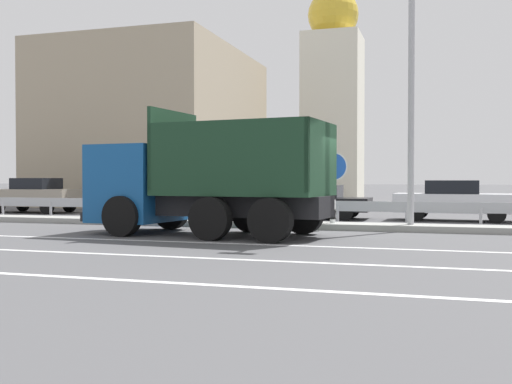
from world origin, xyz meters
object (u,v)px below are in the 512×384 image
dump_truck (184,188)px  church_tower (333,98)px  parked_car_3 (314,201)px  median_road_sign (333,187)px  parked_car_4 (456,200)px  parked_car_1 (35,195)px  street_lamp_1 (411,64)px  parked_car_2 (153,200)px

dump_truck → church_tower: bearing=6.0°
parked_car_3 → median_road_sign: bearing=-162.0°
parked_car_4 → church_tower: bearing=-152.7°
parked_car_1 → parked_car_3: parked_car_1 is taller
median_road_sign → church_tower: 21.90m
street_lamp_1 → church_tower: 21.91m
street_lamp_1 → parked_car_3: bearing=128.9°
parked_car_2 → parked_car_1: bearing=79.4°
dump_truck → church_tower: 24.29m
dump_truck → parked_car_2: (-4.35, 6.75, -0.57)m
parked_car_1 → parked_car_4: (17.49, -0.01, -0.04)m
parked_car_1 → parked_car_3: (12.49, -0.28, -0.12)m
parked_car_2 → parked_car_3: size_ratio=1.07×
street_lamp_1 → parked_car_1: size_ratio=2.13×
dump_truck → median_road_sign: (3.52, 2.77, 0.00)m
street_lamp_1 → parked_car_3: 7.13m
street_lamp_1 → parked_car_4: (1.32, 4.84, -3.97)m
parked_car_1 → parked_car_4: 17.49m
parked_car_1 → median_road_sign: bearing=-108.7°
dump_truck → parked_car_2: size_ratio=1.46×
median_road_sign → parked_car_2: median_road_sign is taller
parked_car_1 → parked_car_4: size_ratio=0.92×
parked_car_2 → church_tower: size_ratio=0.31×
street_lamp_1 → parked_car_2: (-10.08, 4.11, -4.04)m
parked_car_3 → church_tower: 17.66m
street_lamp_1 → dump_truck: bearing=-155.2°
median_road_sign → parked_car_2: (-7.87, 3.99, -0.58)m
parked_car_1 → church_tower: church_tower is taller
dump_truck → street_lamp_1: bearing=-59.4°
parked_car_4 → street_lamp_1: bearing=-11.8°
street_lamp_1 → church_tower: bearing=105.5°
dump_truck → parked_car_3: (2.05, 7.21, -0.58)m
street_lamp_1 → parked_car_3: street_lamp_1 is taller
parked_car_3 → church_tower: (-2.15, 16.46, 6.02)m
median_road_sign → street_lamp_1: size_ratio=0.27×
dump_truck → parked_car_4: (7.05, 7.49, -0.50)m
parked_car_3 → parked_car_4: size_ratio=0.98×
parked_car_1 → church_tower: 20.09m
median_road_sign → street_lamp_1: (2.21, -0.12, 3.46)m
dump_truck → street_lamp_1: (5.73, 2.65, 3.47)m
dump_truck → parked_car_4: size_ratio=1.52×
parked_car_1 → parked_car_4: parked_car_1 is taller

